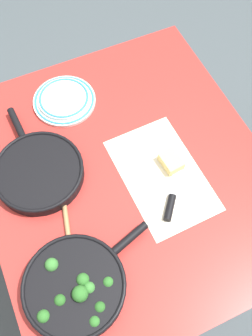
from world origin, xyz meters
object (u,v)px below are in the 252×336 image
(wooden_spoon, at_px, (65,213))
(dinner_plate_stack, at_px, (64,100))
(grater_knife, at_px, (173,193))
(skillet_eggs, at_px, (39,172))
(skillet_broccoli, at_px, (76,286))
(cheese_block, at_px, (171,162))

(wooden_spoon, distance_m, dinner_plate_stack, 0.43)
(grater_knife, xyz_separation_m, dinner_plate_stack, (0.48, 0.19, 0.00))
(skillet_eggs, height_order, dinner_plate_stack, skillet_eggs)
(grater_knife, bearing_deg, skillet_broccoli, 149.81)
(skillet_broccoli, xyz_separation_m, grater_knife, (0.14, -0.38, -0.02))
(wooden_spoon, height_order, dinner_plate_stack, dinner_plate_stack)
(skillet_broccoli, xyz_separation_m, skillet_eggs, (0.38, -0.02, -0.01))
(skillet_eggs, xyz_separation_m, dinner_plate_stack, (0.25, -0.17, -0.01))
(grater_knife, distance_m, cheese_block, 0.11)
(skillet_broccoli, relative_size, cheese_block, 4.95)
(cheese_block, bearing_deg, skillet_broccoli, 119.96)
(skillet_eggs, relative_size, dinner_plate_stack, 1.86)
(skillet_eggs, height_order, grater_knife, skillet_eggs)
(grater_knife, relative_size, cheese_block, 2.76)
(skillet_eggs, xyz_separation_m, cheese_block, (-0.14, -0.40, -0.00))
(grater_knife, distance_m, dinner_plate_stack, 0.52)
(skillet_eggs, distance_m, cheese_block, 0.43)
(dinner_plate_stack, bearing_deg, skillet_broccoli, 163.08)
(wooden_spoon, bearing_deg, grater_knife, -90.15)
(wooden_spoon, distance_m, cheese_block, 0.38)
(wooden_spoon, height_order, grater_knife, grater_knife)
(cheese_block, bearing_deg, wooden_spoon, 93.34)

